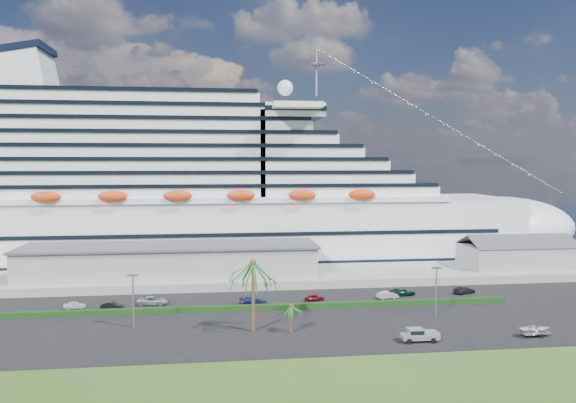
{
  "coord_description": "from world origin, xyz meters",
  "views": [
    {
      "loc": [
        -15.05,
        -78.16,
        25.39
      ],
      "look_at": [
        -1.53,
        30.0,
        17.66
      ],
      "focal_mm": 35.0,
      "sensor_mm": 36.0,
      "label": 1
    }
  ],
  "objects": [
    {
      "name": "ground",
      "position": [
        0.0,
        0.0,
        0.0
      ],
      "size": [
        420.0,
        420.0,
        0.0
      ],
      "primitive_type": "plane",
      "color": "#314E1A",
      "rests_on": "ground"
    },
    {
      "name": "asphalt_lot",
      "position": [
        0.0,
        11.0,
        0.06
      ],
      "size": [
        140.0,
        38.0,
        0.12
      ],
      "primitive_type": "cube",
      "color": "black",
      "rests_on": "ground"
    },
    {
      "name": "wharf",
      "position": [
        0.0,
        40.0,
        0.9
      ],
      "size": [
        240.0,
        20.0,
        1.8
      ],
      "primitive_type": "cube",
      "color": "gray",
      "rests_on": "ground"
    },
    {
      "name": "water",
      "position": [
        0.0,
        130.0,
        0.01
      ],
      "size": [
        420.0,
        160.0,
        0.02
      ],
      "primitive_type": "cube",
      "color": "black",
      "rests_on": "ground"
    },
    {
      "name": "cruise_ship",
      "position": [
        -21.53,
        64.0,
        16.69
      ],
      "size": [
        191.0,
        38.0,
        54.0
      ],
      "color": "silver",
      "rests_on": "ground"
    },
    {
      "name": "terminal_building",
      "position": [
        -25.0,
        40.0,
        5.01
      ],
      "size": [
        61.0,
        15.0,
        6.3
      ],
      "color": "gray",
      "rests_on": "wharf"
    },
    {
      "name": "port_shed",
      "position": [
        52.0,
        40.0,
        4.4
      ],
      "size": [
        24.0,
        12.31,
        7.37
      ],
      "color": "gray",
      "rests_on": "wharf"
    },
    {
      "name": "hedge",
      "position": [
        -8.0,
        16.0,
        0.57
      ],
      "size": [
        88.0,
        1.1,
        0.9
      ],
      "primitive_type": "cube",
      "color": "black",
      "rests_on": "asphalt_lot"
    },
    {
      "name": "lamp_post_left",
      "position": [
        -28.0,
        8.0,
        5.34
      ],
      "size": [
        1.6,
        0.35,
        8.27
      ],
      "color": "gray",
      "rests_on": "asphalt_lot"
    },
    {
      "name": "lamp_post_right",
      "position": [
        20.0,
        8.0,
        5.34
      ],
      "size": [
        1.6,
        0.35,
        8.27
      ],
      "color": "gray",
      "rests_on": "asphalt_lot"
    },
    {
      "name": "palm_tall",
      "position": [
        -10.0,
        4.0,
        9.2
      ],
      "size": [
        8.82,
        8.82,
        11.13
      ],
      "color": "#47301E",
      "rests_on": "ground"
    },
    {
      "name": "palm_short",
      "position": [
        -4.5,
        2.5,
        3.67
      ],
      "size": [
        3.53,
        3.53,
        4.56
      ],
      "color": "#47301E",
      "rests_on": "ground"
    },
    {
      "name": "parked_car_0",
      "position": [
        -39.75,
        20.72,
        0.74
      ],
      "size": [
        3.81,
        1.87,
        1.25
      ],
      "primitive_type": "imported",
      "rotation": [
        0.0,
        0.0,
        1.68
      ],
      "color": "white",
      "rests_on": "asphalt_lot"
    },
    {
      "name": "parked_car_1",
      "position": [
        -33.31,
        19.58,
        0.74
      ],
      "size": [
        3.95,
        2.13,
        1.24
      ],
      "primitive_type": "imported",
      "rotation": [
        0.0,
        0.0,
        1.34
      ],
      "color": "black",
      "rests_on": "asphalt_lot"
    },
    {
      "name": "parked_car_2",
      "position": [
        -26.7,
        21.75,
        0.86
      ],
      "size": [
        5.52,
        2.97,
        1.47
      ],
      "primitive_type": "imported",
      "rotation": [
        0.0,
        0.0,
        1.47
      ],
      "color": "#9B9FA3",
      "rests_on": "asphalt_lot"
    },
    {
      "name": "parked_car_3",
      "position": [
        -9.09,
        19.5,
        0.84
      ],
      "size": [
        5.18,
        2.63,
        1.44
      ],
      "primitive_type": "imported",
      "rotation": [
        0.0,
        0.0,
        1.44
      ],
      "color": "navy",
      "rests_on": "asphalt_lot"
    },
    {
      "name": "parked_car_4",
      "position": [
        2.18,
        20.86,
        0.73
      ],
      "size": [
        3.86,
        2.51,
        1.22
      ],
      "primitive_type": "imported",
      "rotation": [
        0.0,
        0.0,
        1.9
      ],
      "color": "#5F0C19",
      "rests_on": "asphalt_lot"
    },
    {
      "name": "parked_car_5",
      "position": [
        15.9,
        20.97,
        0.78
      ],
      "size": [
        4.11,
        1.72,
        1.32
      ],
      "primitive_type": "imported",
      "rotation": [
        0.0,
        0.0,
        1.65
      ],
      "color": "#ADAEB5",
      "rests_on": "asphalt_lot"
    },
    {
      "name": "parked_car_6",
      "position": [
        19.49,
        23.01,
        0.81
      ],
      "size": [
        5.28,
        3.08,
        1.38
      ],
      "primitive_type": "imported",
      "rotation": [
        0.0,
        0.0,
        1.74
      ],
      "color": "black",
      "rests_on": "asphalt_lot"
    },
    {
      "name": "parked_car_7",
      "position": [
        31.75,
        23.0,
        0.81
      ],
      "size": [
        5.16,
        3.67,
        1.39
      ],
      "primitive_type": "imported",
      "rotation": [
        0.0,
        0.0,
        1.98
      ],
      "color": "black",
      "rests_on": "asphalt_lot"
    },
    {
      "name": "pickup_truck",
      "position": [
        12.86,
        -3.74,
        1.16
      ],
      "size": [
        5.39,
        2.16,
        1.89
      ],
      "color": "black",
      "rests_on": "asphalt_lot"
    },
    {
      "name": "boat_trailer",
      "position": [
        30.46,
        -3.6,
        1.16
      ],
      "size": [
        5.58,
        3.87,
        1.57
      ],
      "color": "gray",
      "rests_on": "asphalt_lot"
    }
  ]
}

